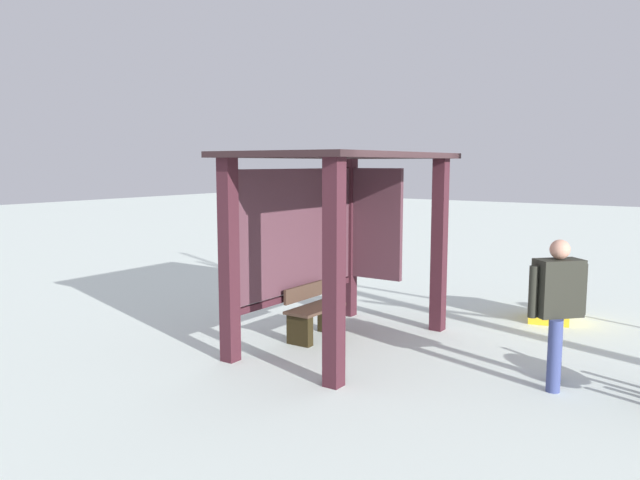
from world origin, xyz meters
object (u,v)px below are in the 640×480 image
object	(u,v)px
bench_left_inside	(314,316)
person_walking	(557,301)
grit_bin	(549,298)
bus_shelter	(333,210)

from	to	relation	value
bench_left_inside	person_walking	xyz separation A→B (m)	(0.00, -3.10, 0.61)
person_walking	grit_bin	xyz separation A→B (m)	(2.76, 0.75, -0.58)
grit_bin	bus_shelter	bearing A→B (deg)	141.10
bus_shelter	grit_bin	bearing A→B (deg)	-38.90
bus_shelter	grit_bin	xyz separation A→B (m)	(2.64, -2.13, -1.39)
person_walking	grit_bin	size ratio (longest dim) A/B	2.22
bench_left_inside	grit_bin	world-z (taller)	bench_left_inside
bus_shelter	bench_left_inside	size ratio (longest dim) A/B	3.39
bus_shelter	bench_left_inside	world-z (taller)	bus_shelter
person_walking	bench_left_inside	bearing A→B (deg)	90.02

